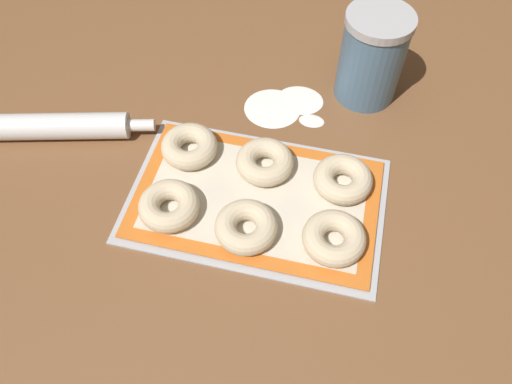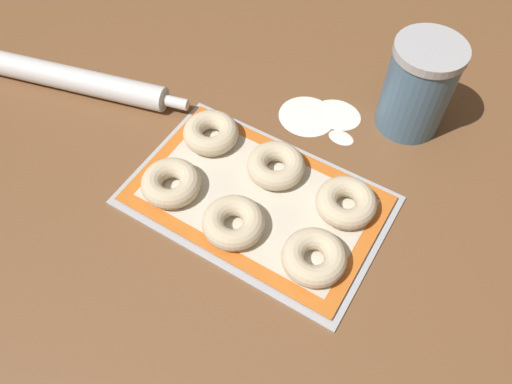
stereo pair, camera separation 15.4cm
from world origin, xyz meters
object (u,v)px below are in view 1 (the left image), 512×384
object	(u,v)px
baking_tray	(256,200)
bagel_back_right	(343,179)
flour_canister	(372,57)
rolling_pin	(24,127)
bagel_front_right	(334,238)
bagel_back_left	(189,146)
bagel_back_center	(265,162)
bagel_front_left	(169,206)
bagel_front_center	(245,227)

from	to	relation	value
baking_tray	bagel_back_right	bearing A→B (deg)	23.37
bagel_back_right	flour_canister	world-z (taller)	flour_canister
flour_canister	bagel_back_right	bearing A→B (deg)	-92.86
rolling_pin	bagel_front_right	bearing A→B (deg)	-9.92
bagel_back_left	bagel_back_center	distance (m)	0.14
baking_tray	bagel_front_left	size ratio (longest dim) A/B	4.27
bagel_back_right	flour_canister	xyz separation A→B (m)	(0.01, 0.26, 0.06)
bagel_back_right	bagel_front_right	bearing A→B (deg)	-89.13
bagel_front_right	bagel_back_center	distance (m)	0.19
bagel_back_right	rolling_pin	xyz separation A→B (m)	(-0.61, -0.01, -0.00)
bagel_front_left	bagel_back_right	distance (m)	0.30
bagel_back_right	bagel_back_center	bearing A→B (deg)	177.43
bagel_front_center	bagel_back_center	xyz separation A→B (m)	(0.00, 0.14, 0.00)
bagel_back_left	bagel_back_right	size ratio (longest dim) A/B	1.00
bagel_front_center	rolling_pin	distance (m)	0.48
bagel_front_center	bagel_back_left	bearing A→B (deg)	134.61
baking_tray	bagel_back_right	xyz separation A→B (m)	(0.14, 0.06, 0.03)
bagel_front_center	rolling_pin	bearing A→B (deg)	165.60
bagel_front_right	flour_canister	bearing A→B (deg)	88.34
baking_tray	bagel_front_left	bearing A→B (deg)	-155.79
bagel_front_right	bagel_back_right	world-z (taller)	same
baking_tray	bagel_front_center	distance (m)	0.08
bagel_front_right	bagel_back_right	bearing A→B (deg)	90.87
flour_canister	rolling_pin	size ratio (longest dim) A/B	0.38
rolling_pin	bagel_front_left	bearing A→B (deg)	-18.28
bagel_front_center	bagel_back_right	bearing A→B (deg)	42.72
bagel_front_left	flour_canister	xyz separation A→B (m)	(0.29, 0.38, 0.06)
bagel_front_left	rolling_pin	bearing A→B (deg)	161.72
bagel_back_center	rolling_pin	bearing A→B (deg)	-177.54
baking_tray	bagel_back_left	world-z (taller)	bagel_back_left
flour_canister	bagel_back_center	bearing A→B (deg)	-121.60
baking_tray	bagel_front_left	world-z (taller)	bagel_front_left
baking_tray	bagel_back_left	bearing A→B (deg)	153.54
bagel_front_center	bagel_front_left	bearing A→B (deg)	175.63
baking_tray	bagel_front_center	world-z (taller)	bagel_front_center
bagel_front_left	bagel_front_right	size ratio (longest dim) A/B	1.00
bagel_front_left	flour_canister	bearing A→B (deg)	52.48
bagel_front_right	bagel_front_left	bearing A→B (deg)	-179.55
flour_canister	rolling_pin	distance (m)	0.68
bagel_back_right	bagel_back_left	bearing A→B (deg)	178.05
baking_tray	bagel_back_left	xyz separation A→B (m)	(-0.14, 0.07, 0.03)
bagel_back_left	bagel_back_center	world-z (taller)	same
bagel_front_right	bagel_back_right	distance (m)	0.12
baking_tray	bagel_front_right	xyz separation A→B (m)	(0.14, -0.06, 0.03)
bagel_front_right	rolling_pin	size ratio (longest dim) A/B	0.21
bagel_back_center	flour_canister	xyz separation A→B (m)	(0.15, 0.25, 0.06)
flour_canister	rolling_pin	xyz separation A→B (m)	(-0.62, -0.27, -0.07)
baking_tray	bagel_front_right	distance (m)	0.16
bagel_front_center	bagel_back_left	world-z (taller)	same
bagel_front_center	flour_canister	xyz separation A→B (m)	(0.16, 0.39, 0.06)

